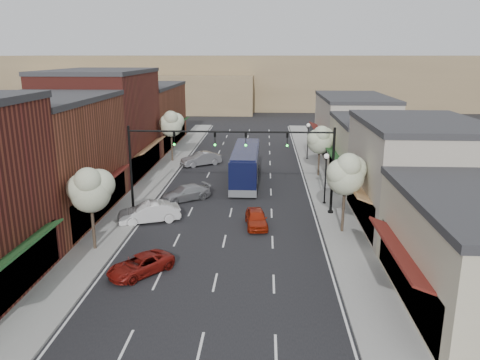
# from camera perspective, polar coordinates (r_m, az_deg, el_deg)

# --- Properties ---
(ground) EXTENTS (160.00, 160.00, 0.00)m
(ground) POSITION_cam_1_polar(r_m,az_deg,el_deg) (30.52, -2.26, -8.90)
(ground) COLOR black
(ground) RESTS_ON ground
(sidewalk_left) EXTENTS (2.80, 73.00, 0.15)m
(sidewalk_left) POSITION_cam_1_polar(r_m,az_deg,el_deg) (49.14, -10.03, 0.34)
(sidewalk_left) COLOR gray
(sidewalk_left) RESTS_ON ground
(sidewalk_right) EXTENTS (2.80, 73.00, 0.15)m
(sidewalk_right) POSITION_cam_1_polar(r_m,az_deg,el_deg) (48.20, 9.82, 0.06)
(sidewalk_right) COLOR gray
(sidewalk_right) RESTS_ON ground
(curb_left) EXTENTS (0.25, 73.00, 0.17)m
(curb_left) POSITION_cam_1_polar(r_m,az_deg,el_deg) (48.84, -8.43, 0.32)
(curb_left) COLOR gray
(curb_left) RESTS_ON ground
(curb_right) EXTENTS (0.25, 73.00, 0.17)m
(curb_right) POSITION_cam_1_polar(r_m,az_deg,el_deg) (48.06, 8.16, 0.08)
(curb_right) COLOR gray
(curb_right) RESTS_ON ground
(bldg_left_midnear) EXTENTS (10.14, 14.10, 9.40)m
(bldg_left_midnear) POSITION_cam_1_polar(r_m,az_deg,el_deg) (38.56, -23.02, 2.29)
(bldg_left_midnear) COLOR brown
(bldg_left_midnear) RESTS_ON ground
(bldg_left_midfar) EXTENTS (10.14, 14.10, 10.90)m
(bldg_left_midfar) POSITION_cam_1_polar(r_m,az_deg,el_deg) (51.15, -16.35, 6.63)
(bldg_left_midfar) COLOR maroon
(bldg_left_midfar) RESTS_ON ground
(bldg_left_far) EXTENTS (10.14, 18.10, 8.40)m
(bldg_left_far) POSITION_cam_1_polar(r_m,az_deg,el_deg) (66.48, -11.74, 7.67)
(bldg_left_far) COLOR brown
(bldg_left_far) RESTS_ON ground
(bldg_right_midnear) EXTENTS (9.14, 12.10, 7.90)m
(bldg_right_midnear) POSITION_cam_1_polar(r_m,az_deg,el_deg) (36.50, 20.60, 0.65)
(bldg_right_midnear) COLOR #A39A8C
(bldg_right_midnear) RESTS_ON ground
(bldg_right_midfar) EXTENTS (9.14, 12.10, 6.40)m
(bldg_right_midfar) POSITION_cam_1_polar(r_m,az_deg,el_deg) (47.95, 16.36, 3.38)
(bldg_right_midfar) COLOR #BAB293
(bldg_right_midfar) RESTS_ON ground
(bldg_right_far) EXTENTS (9.14, 16.10, 7.40)m
(bldg_right_far) POSITION_cam_1_polar(r_m,az_deg,el_deg) (61.38, 13.53, 6.50)
(bldg_right_far) COLOR #A39A8C
(bldg_right_far) RESTS_ON ground
(hill_far) EXTENTS (120.00, 30.00, 12.00)m
(hill_far) POSITION_cam_1_polar(r_m,az_deg,el_deg) (117.96, 1.87, 11.99)
(hill_far) COLOR #7A6647
(hill_far) RESTS_ON ground
(hill_near) EXTENTS (50.00, 20.00, 8.00)m
(hill_near) POSITION_cam_1_polar(r_m,az_deg,el_deg) (109.65, -11.69, 10.41)
(hill_near) COLOR #7A6647
(hill_near) RESTS_ON ground
(signal_mast_right) EXTENTS (8.22, 0.46, 7.00)m
(signal_mast_right) POSITION_cam_1_polar(r_m,az_deg,el_deg) (36.70, 7.63, 2.72)
(signal_mast_right) COLOR black
(signal_mast_right) RESTS_ON ground
(signal_mast_left) EXTENTS (8.22, 0.46, 7.00)m
(signal_mast_left) POSITION_cam_1_polar(r_m,az_deg,el_deg) (37.53, -9.77, 2.91)
(signal_mast_left) COLOR black
(signal_mast_left) RESTS_ON ground
(tree_right_near) EXTENTS (2.85, 2.65, 5.95)m
(tree_right_near) POSITION_cam_1_polar(r_m,az_deg,el_deg) (33.16, 12.83, 0.83)
(tree_right_near) COLOR #47382B
(tree_right_near) RESTS_ON ground
(tree_right_far) EXTENTS (2.85, 2.65, 5.43)m
(tree_right_far) POSITION_cam_1_polar(r_m,az_deg,el_deg) (48.76, 9.77, 4.95)
(tree_right_far) COLOR #47382B
(tree_right_far) RESTS_ON ground
(tree_left_near) EXTENTS (2.85, 2.65, 5.69)m
(tree_left_near) POSITION_cam_1_polar(r_m,az_deg,el_deg) (30.89, -17.78, -1.01)
(tree_left_near) COLOR #47382B
(tree_left_near) RESTS_ON ground
(tree_left_far) EXTENTS (2.85, 2.65, 6.13)m
(tree_left_far) POSITION_cam_1_polar(r_m,az_deg,el_deg) (55.36, -8.37, 6.85)
(tree_left_far) COLOR #47382B
(tree_left_far) RESTS_ON ground
(lamp_post_near) EXTENTS (0.44, 0.44, 4.44)m
(lamp_post_near) POSITION_cam_1_polar(r_m,az_deg,el_deg) (39.72, 10.42, 1.16)
(lamp_post_near) COLOR black
(lamp_post_near) RESTS_ON ground
(lamp_post_far) EXTENTS (0.44, 0.44, 4.44)m
(lamp_post_far) POSITION_cam_1_polar(r_m,az_deg,el_deg) (56.77, 8.28, 5.42)
(lamp_post_far) COLOR black
(lamp_post_far) RESTS_ON ground
(coach_bus) EXTENTS (2.60, 11.43, 3.49)m
(coach_bus) POSITION_cam_1_polar(r_m,az_deg,el_deg) (46.23, 0.69, 1.87)
(coach_bus) COLOR black
(coach_bus) RESTS_ON ground
(red_hatchback) EXTENTS (1.93, 3.92, 1.28)m
(red_hatchback) POSITION_cam_1_polar(r_m,az_deg,el_deg) (34.76, 1.99, -4.69)
(red_hatchback) COLOR #9A200B
(red_hatchback) RESTS_ON ground
(parked_car_a) EXTENTS (4.00, 4.28, 1.12)m
(parked_car_a) POSITION_cam_1_polar(r_m,az_deg,el_deg) (28.22, -12.05, -10.09)
(parked_car_a) COLOR maroon
(parked_car_a) RESTS_ON ground
(parked_car_b) EXTENTS (4.92, 3.13, 1.53)m
(parked_car_b) POSITION_cam_1_polar(r_m,az_deg,el_deg) (36.28, -11.01, -3.91)
(parked_car_b) COLOR silver
(parked_car_b) RESTS_ON ground
(parked_car_c) EXTENTS (4.74, 4.04, 1.30)m
(parked_car_c) POSITION_cam_1_polar(r_m,az_deg,el_deg) (41.20, -6.65, -1.58)
(parked_car_c) COLOR gray
(parked_car_c) RESTS_ON ground
(parked_car_e) EXTENTS (4.78, 3.95, 1.54)m
(parked_car_e) POSITION_cam_1_polar(r_m,az_deg,el_deg) (53.89, -4.77, 2.58)
(parked_car_e) COLOR gray
(parked_car_e) RESTS_ON ground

